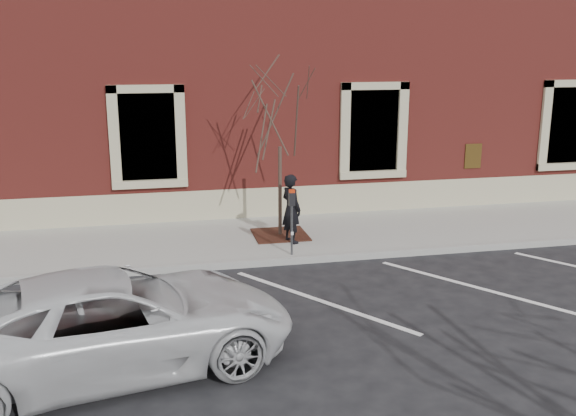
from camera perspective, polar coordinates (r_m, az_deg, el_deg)
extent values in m
plane|color=#28282B|center=(14.11, 0.51, -4.92)|extent=(120.00, 120.00, 0.00)
cube|color=gray|center=(15.72, -0.88, -2.63)|extent=(40.00, 3.50, 0.15)
cube|color=#9E9E99|center=(14.04, 0.56, -4.69)|extent=(40.00, 0.12, 0.15)
cube|color=maroon|center=(20.98, -4.20, 12.42)|extent=(40.00, 8.50, 8.00)
cube|color=tan|center=(17.28, -2.04, 0.54)|extent=(40.00, 0.06, 0.80)
cube|color=black|center=(16.81, -12.35, 6.26)|extent=(1.40, 0.30, 2.20)
cube|color=tan|center=(16.84, -12.13, 2.14)|extent=(1.90, 0.20, 0.20)
cube|color=black|center=(17.82, 7.44, 6.89)|extent=(1.40, 0.30, 2.20)
cube|color=tan|center=(17.85, 7.50, 3.00)|extent=(1.90, 0.20, 0.20)
cube|color=black|center=(20.61, 23.49, 6.82)|extent=(1.40, 0.30, 2.20)
cube|color=tan|center=(20.64, 23.44, 3.45)|extent=(1.90, 0.20, 0.20)
imported|color=black|center=(14.87, 0.29, -0.06)|extent=(0.61, 0.70, 1.62)
cylinder|color=#595B60|center=(14.03, 0.34, -2.00)|extent=(0.05, 0.05, 1.11)
cube|color=black|center=(13.85, 0.34, 0.79)|extent=(0.13, 0.10, 0.29)
cube|color=red|center=(13.81, 0.34, 1.51)|extent=(0.12, 0.10, 0.07)
cube|color=white|center=(13.99, 0.38, -2.28)|extent=(0.06, 0.00, 0.08)
cube|color=#421D15|center=(15.63, -0.70, -2.38)|extent=(1.28, 1.28, 0.03)
cylinder|color=#48352B|center=(15.36, -0.71, 1.46)|extent=(0.09, 0.09, 2.18)
imported|color=silver|center=(9.77, -15.19, -9.75)|extent=(5.64, 3.44, 1.46)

